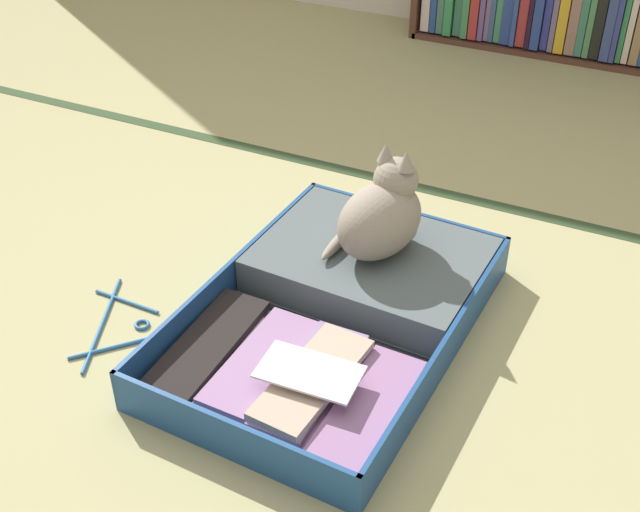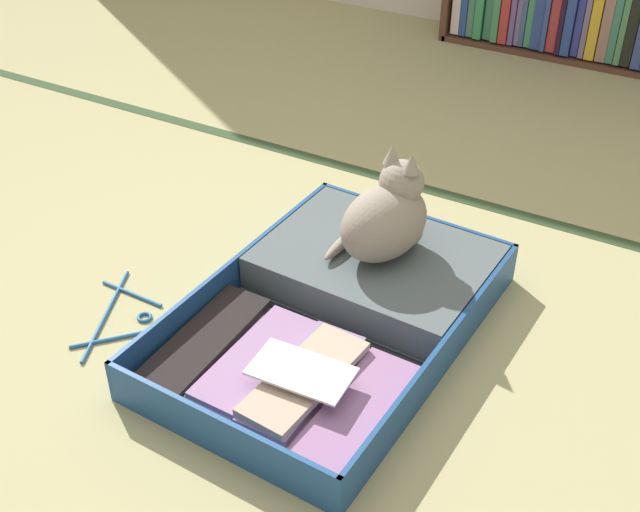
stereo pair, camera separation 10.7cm
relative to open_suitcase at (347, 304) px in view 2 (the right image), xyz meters
name	(u,v)px [view 2 (the right image)]	position (x,y,z in m)	size (l,w,h in m)	color
ground_plane	(296,359)	(-0.04, -0.20, -0.05)	(10.00, 10.00, 0.00)	tan
tatami_border	(438,192)	(-0.04, 0.71, -0.05)	(4.80, 0.05, 0.00)	#32482A
open_suitcase	(347,304)	(0.00, 0.00, 0.00)	(0.67, 0.97, 0.12)	navy
black_cat	(388,217)	(0.03, 0.17, 0.18)	(0.25, 0.31, 0.29)	gray
clothes_hanger	(119,315)	(-0.53, -0.29, -0.05)	(0.25, 0.35, 0.01)	#295F92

